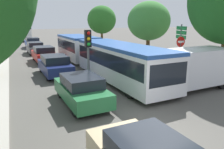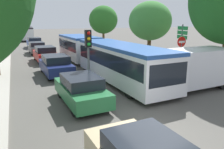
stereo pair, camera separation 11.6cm
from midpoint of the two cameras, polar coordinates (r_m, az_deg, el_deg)
The scene contains 14 objects.
ground_plane at distance 8.08m, azimuth 11.63°, elevation -15.08°, with size 200.00×200.00×0.00m, color #4F4C47.
articulated_bus at distance 17.04m, azimuth -3.15°, elevation 5.57°, with size 3.03×16.41×2.42m.
city_bus_rear at distance 49.27m, azimuth -21.45°, elevation 10.21°, with size 3.20×11.83×2.52m.
queued_car_green at distance 10.45m, azimuth -7.74°, elevation -3.88°, with size 1.82×4.04×1.38m.
queued_car_navy at distance 16.29m, azimuth -14.30°, elevation 2.41°, with size 1.92×4.26×1.46m.
queued_car_red at distance 21.97m, azimuth -16.89°, elevation 5.17°, with size 1.94×4.30×1.48m.
queued_car_graphite at distance 27.72m, azimuth -18.91°, elevation 6.64°, with size 1.82×4.04×1.39m.
queued_car_blue at distance 33.88m, azimuth -19.52°, elevation 7.87°, with size 1.93×4.28×1.47m.
white_van at distance 13.38m, azimuth 21.16°, elevation 1.64°, with size 5.07×2.15×2.31m.
traffic_light at distance 11.72m, azimuth -5.91°, elevation 7.12°, with size 0.33×0.36×3.40m.
no_entry_sign at distance 15.72m, azimuth 17.77°, elevation 5.98°, with size 0.70×0.08×2.82m.
direction_sign_post at distance 18.02m, azimuth 17.96°, elevation 9.12°, with size 0.34×1.38×3.60m.
tree_right_mid at distance 21.95m, azimuth 10.24°, elevation 13.33°, with size 4.11×4.11×5.68m.
tree_right_far at distance 32.44m, azimuth -2.18°, elevation 14.09°, with size 4.12×4.12×5.94m.
Camera 2 is at (-4.20, -5.69, 3.88)m, focal length 35.00 mm.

